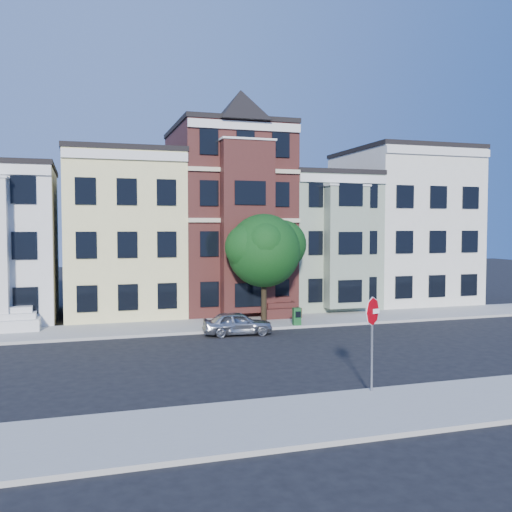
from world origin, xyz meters
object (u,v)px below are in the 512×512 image
object	(u,v)px
parked_car	(238,323)
stop_sign	(372,338)
street_tree	(264,256)
newspaper_box	(297,316)

from	to	relation	value
parked_car	stop_sign	world-z (taller)	stop_sign
parked_car	stop_sign	bearing A→B (deg)	-168.68
street_tree	newspaper_box	xyz separation A→B (m)	(1.51, -1.29, -3.35)
stop_sign	newspaper_box	bearing A→B (deg)	65.10
street_tree	newspaper_box	bearing A→B (deg)	-40.46
stop_sign	street_tree	bearing A→B (deg)	72.16
newspaper_box	stop_sign	bearing A→B (deg)	-93.56
newspaper_box	parked_car	bearing A→B (deg)	-157.00
stop_sign	parked_car	bearing A→B (deg)	82.53
street_tree	stop_sign	bearing A→B (deg)	-93.05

